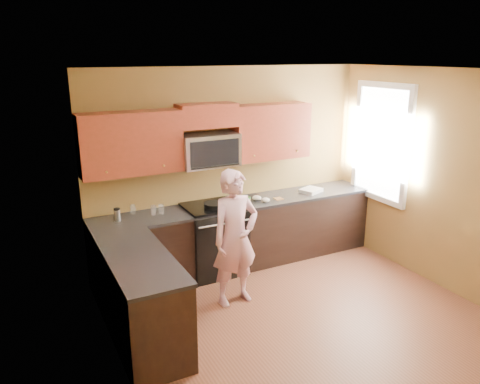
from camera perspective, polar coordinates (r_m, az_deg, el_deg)
floor at (r=5.36m, az=8.58°, el=-15.74°), size 4.00×4.00×0.00m
ceiling at (r=4.54m, az=10.09°, el=14.43°), size 4.00×4.00×0.00m
wall_back at (r=6.43m, az=-1.26°, el=3.10°), size 4.00×0.00×4.00m
wall_left at (r=4.00m, az=-14.72°, el=-6.07°), size 0.00×4.00×4.00m
wall_right at (r=6.15m, az=24.53°, el=0.93°), size 0.00×4.00×4.00m
cabinet_back_run at (r=6.46m, az=-0.04°, el=-5.33°), size 4.00×0.60×0.88m
cabinet_left_run at (r=4.98m, az=-12.08°, el=-12.79°), size 0.60×1.60×0.88m
countertop_back at (r=6.29m, az=0.00°, el=-1.48°), size 4.00×0.62×0.04m
countertop_left at (r=4.77m, az=-12.30°, el=-7.95°), size 0.62×1.60×0.04m
stove at (r=6.26m, az=-3.21°, el=-5.73°), size 0.76×0.65×0.95m
microwave at (r=6.07m, az=-3.84°, el=3.22°), size 0.76×0.40×0.42m
upper_cab_left at (r=5.80m, az=-12.99°, el=2.18°), size 1.22×0.33×0.75m
upper_cab_right at (r=6.52m, az=3.66°, el=4.16°), size 1.12×0.33×0.75m
upper_cab_over_mw at (r=5.99m, az=-4.09°, el=9.35°), size 0.76×0.33×0.30m
window at (r=6.85m, az=16.94°, el=5.78°), size 0.06×1.06×1.66m
woman at (r=5.39m, az=-0.59°, el=-5.66°), size 0.62×0.44×1.62m
frying_pan at (r=6.00m, az=-3.11°, el=-1.89°), size 0.34×0.52×0.06m
butter_tub at (r=6.32m, az=0.76°, el=-1.20°), size 0.15×0.15×0.09m
toast_slice at (r=6.45m, az=4.74°, el=-0.83°), size 0.11×0.11×0.01m
napkin_a at (r=6.30m, az=3.16°, el=-0.98°), size 0.12×0.13×0.06m
napkin_b at (r=6.38m, az=2.08°, el=-0.73°), size 0.13×0.14×0.07m
dish_towel at (r=6.83m, az=8.68°, el=0.20°), size 0.37×0.33×0.05m
travel_mug at (r=5.79m, az=-14.75°, el=-3.47°), size 0.08×0.08×0.16m
glass_a at (r=5.92m, az=-9.62°, el=-2.06°), size 0.08×0.08×0.12m
glass_b at (r=5.98m, az=-13.00°, el=-2.08°), size 0.09×0.09×0.12m
glass_c at (r=5.89m, az=-10.56°, el=-2.21°), size 0.08×0.08×0.12m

